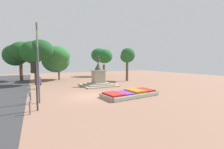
{
  "coord_description": "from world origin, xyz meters",
  "views": [
    {
      "loc": [
        -4.94,
        -14.24,
        3.39
      ],
      "look_at": [
        3.82,
        2.35,
        1.89
      ],
      "focal_mm": 24.0,
      "sensor_mm": 36.0,
      "label": 1
    }
  ],
  "objects": [
    {
      "name": "park_tree_far_left",
      "position": [
        10.35,
        20.02,
        5.02
      ],
      "size": [
        4.8,
        5.19,
        7.0
      ],
      "color": "brown",
      "rests_on": "ground_plane"
    },
    {
      "name": "statue_monument",
      "position": [
        3.53,
        6.12,
        0.99
      ],
      "size": [
        4.78,
        4.78,
        4.32
      ],
      "color": "gray",
      "rests_on": "ground_plane"
    },
    {
      "name": "traffic_light_near_crossing",
      "position": [
        -4.87,
        -2.64,
        2.43
      ],
      "size": [
        0.41,
        0.29,
        3.47
      ],
      "color": "#2D2D33",
      "rests_on": "ground_plane"
    },
    {
      "name": "park_tree_behind_statue",
      "position": [
        -7.11,
        18.41,
        5.1
      ],
      "size": [
        5.55,
        5.21,
        7.19
      ],
      "color": "#4C3823",
      "rests_on": "ground_plane"
    },
    {
      "name": "kerb_bollard_south",
      "position": [
        -5.22,
        -3.26,
        0.48
      ],
      "size": [
        0.13,
        0.13,
        0.92
      ],
      "color": "slate",
      "rests_on": "ground_plane"
    },
    {
      "name": "pedestrian_with_handbag",
      "position": [
        -4.19,
        7.22,
        0.9
      ],
      "size": [
        0.26,
        0.73,
        1.6
      ],
      "color": "beige",
      "rests_on": "ground_plane"
    },
    {
      "name": "kerb_bollard_mid_b",
      "position": [
        -5.4,
        2.65,
        0.47
      ],
      "size": [
        0.12,
        0.12,
        0.89
      ],
      "color": "slate",
      "rests_on": "ground_plane"
    },
    {
      "name": "park_tree_far_right",
      "position": [
        10.59,
        9.02,
        4.56
      ],
      "size": [
        3.06,
        3.5,
        6.04
      ],
      "color": "brown",
      "rests_on": "ground_plane"
    },
    {
      "name": "park_tree_mid_canopy",
      "position": [
        -4.4,
        11.49,
        5.11
      ],
      "size": [
        4.7,
        3.94,
        6.9
      ],
      "color": "#4C3823",
      "rests_on": "ground_plane"
    },
    {
      "name": "park_tree_street_side",
      "position": [
        -0.8,
        16.57,
        4.11
      ],
      "size": [
        5.33,
        6.43,
        6.5
      ],
      "color": "brown",
      "rests_on": "ground_plane"
    },
    {
      "name": "banner_pole",
      "position": [
        -4.57,
        -0.48,
        3.46
      ],
      "size": [
        0.14,
        0.57,
        6.63
      ],
      "color": "#4C5156",
      "rests_on": "ground_plane"
    },
    {
      "name": "kerb_bollard_north",
      "position": [
        -5.36,
        5.85,
        0.42
      ],
      "size": [
        0.12,
        0.12,
        0.8
      ],
      "color": "#4C5156",
      "rests_on": "ground_plane"
    },
    {
      "name": "flower_planter",
      "position": [
        3.69,
        -1.91,
        0.25
      ],
      "size": [
        5.94,
        2.97,
        0.59
      ],
      "color": "#38281C",
      "rests_on": "ground_plane"
    },
    {
      "name": "kerb_bollard_mid_a",
      "position": [
        -5.23,
        -0.17,
        0.5
      ],
      "size": [
        0.11,
        0.11,
        0.96
      ],
      "color": "#4C5156",
      "rests_on": "ground_plane"
    },
    {
      "name": "ground_plane",
      "position": [
        0.0,
        0.0,
        0.0
      ],
      "size": [
        75.55,
        75.55,
        0.0
      ],
      "primitive_type": "plane",
      "color": "#8C6651"
    }
  ]
}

